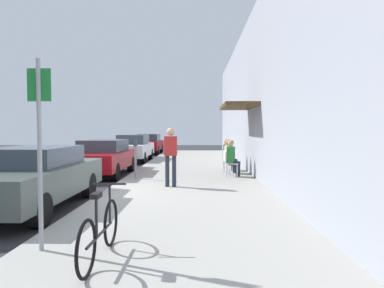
# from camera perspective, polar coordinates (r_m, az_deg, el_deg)

# --- Properties ---
(ground_plane) EXTENTS (60.00, 60.00, 0.00)m
(ground_plane) POSITION_cam_1_polar(r_m,az_deg,el_deg) (9.33, -14.98, -8.57)
(ground_plane) COLOR #2D2D30
(sidewalk_slab) EXTENTS (4.50, 32.00, 0.12)m
(sidewalk_slab) POSITION_cam_1_polar(r_m,az_deg,el_deg) (10.95, -0.54, -6.55)
(sidewalk_slab) COLOR #9E9B93
(sidewalk_slab) RESTS_ON ground_plane
(building_facade) EXTENTS (1.40, 32.00, 6.08)m
(building_facade) POSITION_cam_1_polar(r_m,az_deg,el_deg) (11.09, 12.08, 8.95)
(building_facade) COLOR #999EA8
(building_facade) RESTS_ON ground_plane
(parked_car_0) EXTENTS (1.80, 4.40, 1.38)m
(parked_car_0) POSITION_cam_1_polar(r_m,az_deg,el_deg) (8.25, -25.30, -5.04)
(parked_car_0) COLOR #47514C
(parked_car_0) RESTS_ON ground_plane
(parked_car_1) EXTENTS (1.80, 4.40, 1.38)m
(parked_car_1) POSITION_cam_1_polar(r_m,az_deg,el_deg) (13.38, -14.80, -2.14)
(parked_car_1) COLOR maroon
(parked_car_1) RESTS_ON ground_plane
(parked_car_2) EXTENTS (1.80, 4.40, 1.49)m
(parked_car_2) POSITION_cam_1_polar(r_m,az_deg,el_deg) (19.17, -9.97, -0.62)
(parked_car_2) COLOR silver
(parked_car_2) RESTS_ON ground_plane
(parked_car_3) EXTENTS (1.80, 4.40, 1.46)m
(parked_car_3) POSITION_cam_1_polar(r_m,az_deg,el_deg) (25.09, -7.36, 0.08)
(parked_car_3) COLOR maroon
(parked_car_3) RESTS_ON ground_plane
(parking_meter) EXTENTS (0.12, 0.10, 1.32)m
(parking_meter) POSITION_cam_1_polar(r_m,az_deg,el_deg) (11.42, -9.56, -2.03)
(parking_meter) COLOR slate
(parking_meter) RESTS_ON sidewalk_slab
(street_sign) EXTENTS (0.32, 0.06, 2.60)m
(street_sign) POSITION_cam_1_polar(r_m,az_deg,el_deg) (4.98, -24.42, 0.76)
(street_sign) COLOR gray
(street_sign) RESTS_ON sidewalk_slab
(bicycle_0) EXTENTS (0.46, 1.71, 0.90)m
(bicycle_0) POSITION_cam_1_polar(r_m,az_deg,el_deg) (4.53, -15.30, -14.15)
(bicycle_0) COLOR black
(bicycle_0) RESTS_ON sidewalk_slab
(cafe_chair_0) EXTENTS (0.56, 0.56, 0.87)m
(cafe_chair_0) POSITION_cam_1_polar(r_m,az_deg,el_deg) (11.94, 6.60, -3.09)
(cafe_chair_0) COLOR silver
(cafe_chair_0) RESTS_ON sidewalk_slab
(seated_patron_0) EXTENTS (0.51, 0.47, 1.29)m
(seated_patron_0) POSITION_cam_1_polar(r_m,az_deg,el_deg) (11.90, 6.88, -2.17)
(seated_patron_0) COLOR #232838
(seated_patron_0) RESTS_ON sidewalk_slab
(cafe_chair_1) EXTENTS (0.52, 0.52, 0.87)m
(cafe_chair_1) POSITION_cam_1_polar(r_m,az_deg,el_deg) (12.83, 6.19, -2.70)
(cafe_chair_1) COLOR silver
(cafe_chair_1) RESTS_ON sidewalk_slab
(seated_patron_1) EXTENTS (0.49, 0.43, 1.29)m
(seated_patron_1) POSITION_cam_1_polar(r_m,az_deg,el_deg) (12.83, 6.45, -1.84)
(seated_patron_1) COLOR #232838
(seated_patron_1) RESTS_ON sidewalk_slab
(cafe_chair_2) EXTENTS (0.49, 0.49, 0.87)m
(cafe_chair_2) POSITION_cam_1_polar(r_m,az_deg,el_deg) (13.77, 5.83, -2.35)
(cafe_chair_2) COLOR silver
(cafe_chair_2) RESTS_ON sidewalk_slab
(seated_patron_2) EXTENTS (0.46, 0.40, 1.29)m
(seated_patron_2) POSITION_cam_1_polar(r_m,az_deg,el_deg) (13.75, 6.08, -1.56)
(seated_patron_2) COLOR #232838
(seated_patron_2) RESTS_ON sidewalk_slab
(pedestrian_standing) EXTENTS (0.36, 0.22, 1.70)m
(pedestrian_standing) POSITION_cam_1_polar(r_m,az_deg,el_deg) (9.72, -3.64, -1.39)
(pedestrian_standing) COLOR #232838
(pedestrian_standing) RESTS_ON sidewalk_slab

